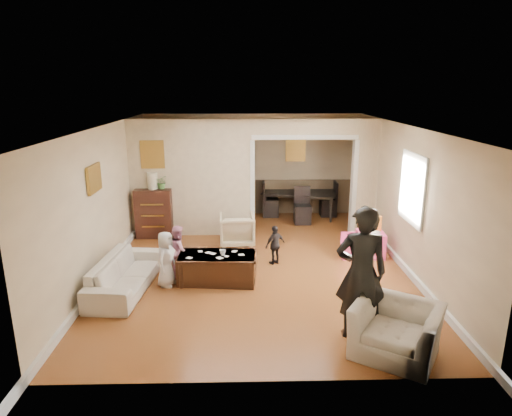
{
  "coord_description": "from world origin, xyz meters",
  "views": [
    {
      "loc": [
        -0.21,
        -7.89,
        3.3
      ],
      "look_at": [
        0.0,
        0.2,
        1.05
      ],
      "focal_mm": 31.14,
      "sensor_mm": 36.0,
      "label": 1
    }
  ],
  "objects_px": {
    "child_kneel_b": "(179,250)",
    "child_toddler": "(275,245)",
    "coffee_table": "(217,268)",
    "child_kneel_a": "(166,259)",
    "coffee_cup": "(223,253)",
    "play_table": "(370,244)",
    "cyan_cup": "(367,231)",
    "dresser": "(155,213)",
    "dining_table": "(299,204)",
    "armchair_front": "(396,330)",
    "adult_person": "(361,273)",
    "sofa": "(125,274)",
    "armchair_back": "(237,230)",
    "table_lamp": "(153,181)"
  },
  "relations": [
    {
      "from": "play_table",
      "to": "child_kneel_b",
      "type": "relative_size",
      "value": 0.56
    },
    {
      "from": "child_kneel_a",
      "to": "cyan_cup",
      "type": "bearing_deg",
      "value": -56.67
    },
    {
      "from": "coffee_cup",
      "to": "child_kneel_b",
      "type": "height_order",
      "value": "child_kneel_b"
    },
    {
      "from": "sofa",
      "to": "dresser",
      "type": "height_order",
      "value": "dresser"
    },
    {
      "from": "table_lamp",
      "to": "dining_table",
      "type": "bearing_deg",
      "value": 24.07
    },
    {
      "from": "sofa",
      "to": "coffee_cup",
      "type": "bearing_deg",
      "value": -75.87
    },
    {
      "from": "cyan_cup",
      "to": "coffee_cup",
      "type": "bearing_deg",
      "value": -158.29
    },
    {
      "from": "sofa",
      "to": "child_toddler",
      "type": "distance_m",
      "value": 2.77
    },
    {
      "from": "coffee_cup",
      "to": "child_kneel_a",
      "type": "bearing_deg",
      "value": -173.99
    },
    {
      "from": "dining_table",
      "to": "coffee_cup",
      "type": "bearing_deg",
      "value": -99.82
    },
    {
      "from": "dresser",
      "to": "dining_table",
      "type": "height_order",
      "value": "dresser"
    },
    {
      "from": "adult_person",
      "to": "child_kneel_b",
      "type": "relative_size",
      "value": 2.01
    },
    {
      "from": "dresser",
      "to": "coffee_cup",
      "type": "xyz_separation_m",
      "value": [
        1.63,
        -2.47,
        -0.01
      ]
    },
    {
      "from": "dining_table",
      "to": "armchair_back",
      "type": "bearing_deg",
      "value": -112.27
    },
    {
      "from": "table_lamp",
      "to": "child_toddler",
      "type": "height_order",
      "value": "table_lamp"
    },
    {
      "from": "armchair_front",
      "to": "child_kneel_b",
      "type": "xyz_separation_m",
      "value": [
        -3.07,
        2.53,
        0.13
      ]
    },
    {
      "from": "play_table",
      "to": "child_toddler",
      "type": "height_order",
      "value": "child_toddler"
    },
    {
      "from": "sofa",
      "to": "coffee_table",
      "type": "xyz_separation_m",
      "value": [
        1.51,
        0.3,
        -0.03
      ]
    },
    {
      "from": "child_kneel_a",
      "to": "armchair_front",
      "type": "bearing_deg",
      "value": -107.5
    },
    {
      "from": "cyan_cup",
      "to": "adult_person",
      "type": "relative_size",
      "value": 0.04
    },
    {
      "from": "coffee_table",
      "to": "dining_table",
      "type": "bearing_deg",
      "value": 64.36
    },
    {
      "from": "play_table",
      "to": "child_kneel_a",
      "type": "height_order",
      "value": "child_kneel_a"
    },
    {
      "from": "armchair_front",
      "to": "cyan_cup",
      "type": "xyz_separation_m",
      "value": [
        0.5,
        3.29,
        0.2
      ]
    },
    {
      "from": "armchair_front",
      "to": "child_kneel_a",
      "type": "height_order",
      "value": "child_kneel_a"
    },
    {
      "from": "coffee_cup",
      "to": "play_table",
      "type": "relative_size",
      "value": 0.21
    },
    {
      "from": "armchair_back",
      "to": "armchair_front",
      "type": "distance_m",
      "value": 4.55
    },
    {
      "from": "sofa",
      "to": "coffee_cup",
      "type": "distance_m",
      "value": 1.65
    },
    {
      "from": "coffee_table",
      "to": "child_toddler",
      "type": "xyz_separation_m",
      "value": [
        1.05,
        0.75,
        0.14
      ]
    },
    {
      "from": "coffee_table",
      "to": "dresser",
      "type": "bearing_deg",
      "value": 122.38
    },
    {
      "from": "coffee_table",
      "to": "child_kneel_a",
      "type": "xyz_separation_m",
      "value": [
        -0.85,
        -0.15,
        0.23
      ]
    },
    {
      "from": "play_table",
      "to": "adult_person",
      "type": "bearing_deg",
      "value": -108.45
    },
    {
      "from": "play_table",
      "to": "child_toddler",
      "type": "distance_m",
      "value": 1.96
    },
    {
      "from": "table_lamp",
      "to": "child_kneel_a",
      "type": "distance_m",
      "value": 2.78
    },
    {
      "from": "armchair_front",
      "to": "adult_person",
      "type": "relative_size",
      "value": 0.56
    },
    {
      "from": "sofa",
      "to": "armchair_front",
      "type": "xyz_separation_m",
      "value": [
        3.88,
        -1.94,
        0.05
      ]
    },
    {
      "from": "sofa",
      "to": "cyan_cup",
      "type": "height_order",
      "value": "cyan_cup"
    },
    {
      "from": "armchair_front",
      "to": "table_lamp",
      "type": "xyz_separation_m",
      "value": [
        -3.91,
        4.65,
        0.95
      ]
    },
    {
      "from": "armchair_front",
      "to": "cyan_cup",
      "type": "distance_m",
      "value": 3.33
    },
    {
      "from": "armchair_front",
      "to": "dining_table",
      "type": "xyz_separation_m",
      "value": [
        -0.47,
        6.19,
        -0.01
      ]
    },
    {
      "from": "play_table",
      "to": "cyan_cup",
      "type": "relative_size",
      "value": 6.43
    },
    {
      "from": "child_kneel_b",
      "to": "child_toddler",
      "type": "xyz_separation_m",
      "value": [
        1.75,
        0.45,
        -0.08
      ]
    },
    {
      "from": "armchair_front",
      "to": "play_table",
      "type": "xyz_separation_m",
      "value": [
        0.6,
        3.34,
        -0.09
      ]
    },
    {
      "from": "table_lamp",
      "to": "coffee_cup",
      "type": "bearing_deg",
      "value": -56.5
    },
    {
      "from": "sofa",
      "to": "child_toddler",
      "type": "xyz_separation_m",
      "value": [
        2.56,
        1.05,
        0.1
      ]
    },
    {
      "from": "child_kneel_b",
      "to": "child_toddler",
      "type": "bearing_deg",
      "value": -90.16
    },
    {
      "from": "cyan_cup",
      "to": "armchair_front",
      "type": "bearing_deg",
      "value": -98.62
    },
    {
      "from": "coffee_cup",
      "to": "child_kneel_a",
      "type": "relative_size",
      "value": 0.11
    },
    {
      "from": "table_lamp",
      "to": "cyan_cup",
      "type": "height_order",
      "value": "table_lamp"
    },
    {
      "from": "child_toddler",
      "to": "coffee_cup",
      "type": "bearing_deg",
      "value": 5.52
    },
    {
      "from": "armchair_back",
      "to": "dining_table",
      "type": "bearing_deg",
      "value": -130.27
    }
  ]
}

